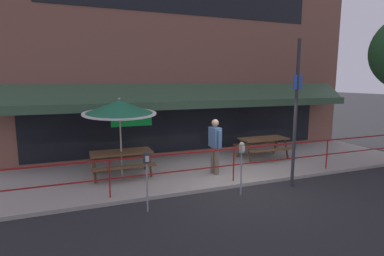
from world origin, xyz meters
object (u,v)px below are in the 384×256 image
picnic_table_centre (263,142)px  street_sign_pole (296,113)px  parking_meter_far (242,153)px  picnic_table_left (121,157)px  patio_umbrella_left (120,108)px  parking_meter_near (147,163)px  pedestrian_walking (215,144)px

picnic_table_centre → street_sign_pole: bearing=-107.4°
parking_meter_far → street_sign_pole: 1.94m
picnic_table_left → patio_umbrella_left: bearing=90.0°
patio_umbrella_left → picnic_table_centre: bearing=3.0°
picnic_table_centre → parking_meter_near: size_ratio=1.27×
picnic_table_centre → patio_umbrella_left: bearing=-177.0°
picnic_table_centre → parking_meter_far: parking_meter_far is taller
picnic_table_left → patio_umbrella_left: size_ratio=0.76×
pedestrian_walking → parking_meter_near: (-2.50, -1.72, 0.09)m
picnic_table_left → parking_meter_far: (2.70, -2.44, 0.44)m
picnic_table_centre → street_sign_pole: (-0.83, -2.65, 1.38)m
patio_umbrella_left → parking_meter_near: (0.22, -2.54, -1.03)m
picnic_table_left → pedestrian_walking: pedestrian_walking is taller
picnic_table_centre → parking_meter_far: 3.75m
picnic_table_left → patio_umbrella_left: (0.00, 0.01, 1.47)m
picnic_table_centre → street_sign_pole: size_ratio=0.44×
picnic_table_left → pedestrian_walking: bearing=-16.4°
street_sign_pole → parking_meter_far: bearing=-177.3°
parking_meter_far → pedestrian_walking: bearing=89.2°
picnic_table_left → patio_umbrella_left: patio_umbrella_left is taller
patio_umbrella_left → pedestrian_walking: 3.05m
picnic_table_left → picnic_table_centre: (5.23, 0.29, 0.00)m
pedestrian_walking → parking_meter_near: size_ratio=1.20×
patio_umbrella_left → parking_meter_near: patio_umbrella_left is taller
picnic_table_centre → pedestrian_walking: pedestrian_walking is taller
picnic_table_centre → parking_meter_near: (-5.01, -2.82, 0.44)m
patio_umbrella_left → street_sign_pole: (4.40, -2.37, -0.10)m
patio_umbrella_left → picnic_table_left: bearing=-90.0°
pedestrian_walking → patio_umbrella_left: bearing=163.3°
pedestrian_walking → parking_meter_near: 3.04m
picnic_table_left → picnic_table_centre: size_ratio=1.00×
picnic_table_centre → parking_meter_near: parking_meter_near is taller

